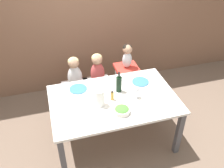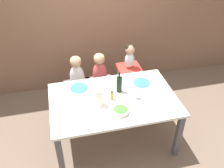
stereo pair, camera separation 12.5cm
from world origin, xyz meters
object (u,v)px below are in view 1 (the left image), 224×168
object	(u,v)px
dinner_plate_front_left	(82,117)
dinner_plate_back_right	(140,82)
chair_far_center	(98,87)
paper_towel_roll	(100,98)
salad_bowl_large	(122,110)
chair_far_left	(76,90)
person_child_left	(74,72)
person_baby_right	(127,54)
person_child_center	(97,69)
wine_glass_near	(137,90)
wine_bottle	(119,84)
chair_right_highchair	(126,74)
dinner_plate_back_left	(78,89)

from	to	relation	value
dinner_plate_front_left	dinner_plate_back_right	world-z (taller)	same
chair_far_center	paper_towel_roll	size ratio (longest dim) A/B	2.02
salad_bowl_large	dinner_plate_front_left	size ratio (longest dim) A/B	0.84
chair_far_left	person_child_left	world-z (taller)	person_child_left
chair_far_left	salad_bowl_large	world-z (taller)	salad_bowl_large
person_baby_right	dinner_plate_front_left	world-z (taller)	person_baby_right
person_child_center	dinner_plate_front_left	world-z (taller)	person_child_center
dinner_plate_front_left	dinner_plate_back_right	distance (m)	1.06
paper_towel_roll	chair_far_left	bearing A→B (deg)	102.12
chair_far_left	person_child_center	bearing A→B (deg)	0.21
wine_glass_near	dinner_plate_front_left	world-z (taller)	wine_glass_near
wine_bottle	dinner_plate_front_left	xyz separation A→B (m)	(-0.58, -0.38, -0.12)
salad_bowl_large	person_child_center	bearing A→B (deg)	92.49
chair_far_left	person_child_center	distance (m)	0.50
chair_right_highchair	salad_bowl_large	world-z (taller)	salad_bowl_large
dinner_plate_back_left	dinner_plate_back_right	bearing A→B (deg)	-5.32
chair_right_highchair	paper_towel_roll	bearing A→B (deg)	-127.09
chair_far_left	person_baby_right	bearing A→B (deg)	0.12
wine_bottle	paper_towel_roll	distance (m)	0.38
paper_towel_roll	wine_glass_near	bearing A→B (deg)	1.39
person_baby_right	wine_bottle	xyz separation A→B (m)	(-0.35, -0.67, -0.04)
chair_far_center	person_child_left	world-z (taller)	person_child_left
chair_right_highchair	paper_towel_roll	world-z (taller)	paper_towel_roll
person_child_center	wine_bottle	world-z (taller)	wine_bottle
salad_bowl_large	dinner_plate_front_left	world-z (taller)	salad_bowl_large
chair_far_left	person_baby_right	size ratio (longest dim) A/B	1.15
person_child_left	chair_far_center	bearing A→B (deg)	-0.21
salad_bowl_large	wine_glass_near	bearing A→B (deg)	39.59
person_baby_right	dinner_plate_back_left	size ratio (longest dim) A/B	1.67
person_child_left	chair_far_left	bearing A→B (deg)	-90.00
chair_far_left	dinner_plate_back_left	xyz separation A→B (m)	(-0.02, -0.47, 0.38)
chair_right_highchair	person_child_center	distance (m)	0.53
chair_far_center	person_baby_right	world-z (taller)	person_baby_right
chair_far_center	wine_glass_near	world-z (taller)	wine_glass_near
dinner_plate_back_left	person_baby_right	bearing A→B (deg)	28.49
person_child_center	person_baby_right	xyz separation A→B (m)	(0.49, 0.00, 0.18)
salad_bowl_large	dinner_plate_front_left	bearing A→B (deg)	174.72
dinner_plate_back_right	chair_right_highchair	bearing A→B (deg)	91.49
chair_far_center	dinner_plate_back_left	distance (m)	0.72
chair_far_left	dinner_plate_back_right	xyz separation A→B (m)	(0.86, -0.55, 0.38)
person_child_center	person_baby_right	size ratio (longest dim) A/B	1.32
person_baby_right	paper_towel_roll	world-z (taller)	person_baby_right
paper_towel_roll	wine_glass_near	distance (m)	0.49
chair_far_left	dinner_plate_back_left	world-z (taller)	dinner_plate_back_left
dinner_plate_back_right	salad_bowl_large	bearing A→B (deg)	-130.45
person_child_left	wine_glass_near	bearing A→B (deg)	-51.81
chair_far_left	salad_bowl_large	bearing A→B (deg)	-69.42
person_baby_right	chair_far_center	bearing A→B (deg)	-179.78
dinner_plate_back_left	salad_bowl_large	bearing A→B (deg)	-55.05
chair_far_center	person_child_center	xyz separation A→B (m)	(0.00, 0.00, 0.35)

